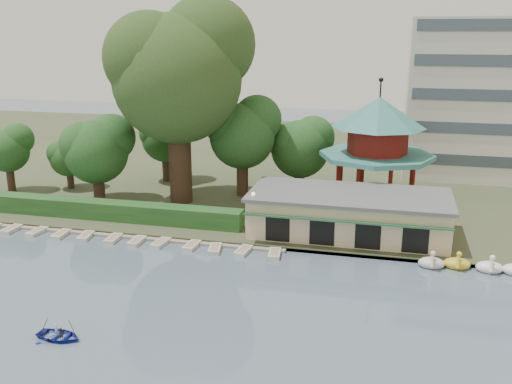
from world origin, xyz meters
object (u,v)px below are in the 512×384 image
(dock, at_px, (112,234))
(boathouse, at_px, (349,213))
(big_tree, at_px, (179,68))
(rowboat_with_passengers, at_px, (59,333))
(pavilion, at_px, (377,141))

(dock, bearing_deg, boathouse, 12.24)
(dock, height_order, big_tree, big_tree)
(big_tree, xyz_separation_m, rowboat_with_passengers, (2.48, -29.20, -14.60))
(dock, distance_m, pavilion, 29.14)
(dock, xyz_separation_m, pavilion, (24.00, 14.80, 7.36))
(dock, xyz_separation_m, big_tree, (3.19, 11.02, 14.91))
(boathouse, height_order, rowboat_with_passengers, boathouse)
(dock, xyz_separation_m, boathouse, (22.00, 4.77, 2.25))
(pavilion, bearing_deg, rowboat_with_passengers, -119.07)
(boathouse, xyz_separation_m, rowboat_with_passengers, (-16.34, -22.95, -1.93))
(pavilion, height_order, rowboat_with_passengers, pavilion)
(boathouse, relative_size, pavilion, 1.38)
(boathouse, relative_size, big_tree, 0.84)
(pavilion, relative_size, big_tree, 0.61)
(dock, xyz_separation_m, rowboat_with_passengers, (5.66, -18.18, 0.31))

